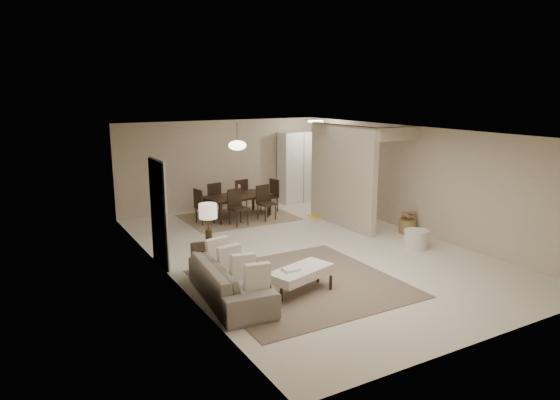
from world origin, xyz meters
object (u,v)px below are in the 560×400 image
pantry_cabinet (299,167)px  wicker_basket (407,226)px  sofa (230,281)px  ottoman_bench (301,273)px  dining_table (238,206)px  round_pouf (416,239)px  side_table (210,262)px

pantry_cabinet → wicker_basket: 4.36m
sofa → ottoman_bench: sofa is taller
sofa → ottoman_bench: bearing=-99.6°
sofa → dining_table: (2.35, 4.77, -0.01)m
round_pouf → dining_table: bearing=117.0°
wicker_basket → dining_table: dining_table is taller
side_table → round_pouf: side_table is taller
wicker_basket → dining_table: 4.38m
sofa → ottoman_bench: 1.18m
side_table → wicker_basket: 5.17m
ottoman_bench → dining_table: bearing=59.2°
ottoman_bench → round_pouf: (3.39, 0.79, -0.13)m
pantry_cabinet → sofa: bearing=-130.1°
side_table → round_pouf: (4.48, -0.54, -0.11)m
pantry_cabinet → side_table: (-4.75, -4.67, -0.74)m
pantry_cabinet → sofa: pantry_cabinet is taller
sofa → dining_table: size_ratio=1.25×
wicker_basket → round_pouf: bearing=-124.8°
sofa → wicker_basket: 5.40m
pantry_cabinet → side_table: 6.71m
ottoman_bench → dining_table: dining_table is taller
ottoman_bench → wicker_basket: 4.42m
pantry_cabinet → round_pouf: size_ratio=4.12×
ottoman_bench → wicker_basket: bearing=6.0°
wicker_basket → dining_table: bearing=130.6°
sofa → ottoman_bench: size_ratio=1.70×
ottoman_bench → wicker_basket: size_ratio=3.22×
sofa → pantry_cabinet: bearing=-34.9°
ottoman_bench → side_table: bearing=112.1°
round_pouf → side_table: bearing=173.2°
ottoman_bench → round_pouf: size_ratio=2.46×
ottoman_bench → wicker_basket: ottoman_bench is taller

